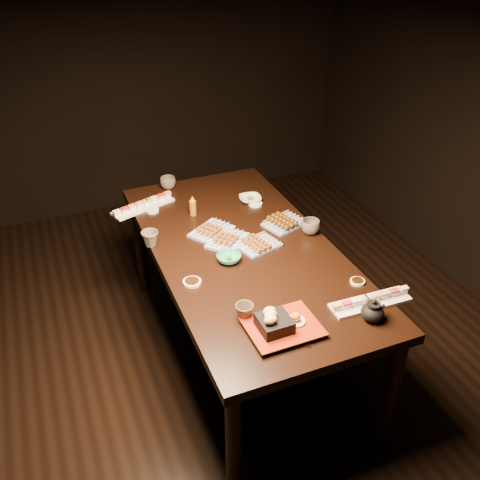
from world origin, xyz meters
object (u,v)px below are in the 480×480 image
at_px(sushi_platter_far, 143,204).
at_px(yakitori_plate_right, 259,242).
at_px(teacup_near_left, 244,312).
at_px(edamame_bowl_green, 229,258).
at_px(edamame_bowl_cream, 250,199).
at_px(tempura_tray, 283,320).
at_px(yakitori_plate_center, 227,237).
at_px(yakitori_plate_left, 211,228).
at_px(teapot, 373,310).
at_px(dining_table, 243,304).
at_px(sushi_platter_near, 371,299).
at_px(teacup_mid_right, 311,227).
at_px(condiment_bottle, 193,206).
at_px(teacup_far_left, 150,239).
at_px(teacup_far_right, 168,183).

bearing_deg(sushi_platter_far, yakitori_plate_right, 106.35).
bearing_deg(teacup_near_left, edamame_bowl_green, 77.52).
distance_m(edamame_bowl_cream, tempura_tray, 1.16).
bearing_deg(yakitori_plate_center, yakitori_plate_left, 69.65).
bearing_deg(teapot, sushi_platter_far, 107.49).
bearing_deg(dining_table, teacup_near_left, -124.10).
bearing_deg(yakitori_plate_left, sushi_platter_near, -94.80).
height_order(yakitori_plate_left, edamame_bowl_cream, yakitori_plate_left).
bearing_deg(sushi_platter_near, teacup_mid_right, 87.72).
bearing_deg(yakitori_plate_center, condiment_bottle, 60.86).
xyz_separation_m(dining_table, sushi_platter_far, (-0.38, 0.63, 0.40)).
xyz_separation_m(dining_table, teacup_mid_right, (0.39, 0.00, 0.41)).
distance_m(edamame_bowl_green, edamame_bowl_cream, 0.65).
xyz_separation_m(yakitori_plate_right, yakitori_plate_left, (-0.18, 0.22, 0.00)).
relative_size(tempura_tray, teacup_far_left, 3.40).
distance_m(tempura_tray, condiment_bottle, 1.09).
distance_m(yakitori_plate_right, teapot, 0.75).
bearing_deg(edamame_bowl_cream, yakitori_plate_right, -107.93).
distance_m(sushi_platter_near, yakitori_plate_left, 0.96).
bearing_deg(condiment_bottle, teapot, -69.76).
relative_size(teacup_near_left, condiment_bottle, 0.67).
xyz_separation_m(edamame_bowl_cream, condiment_bottle, (-0.37, -0.02, 0.04)).
distance_m(dining_table, teacup_mid_right, 0.57).
bearing_deg(teacup_far_left, dining_table, -25.09).
bearing_deg(yakitori_plate_right, edamame_bowl_cream, 56.45).
distance_m(yakitori_plate_center, teacup_near_left, 0.63).
bearing_deg(teacup_far_right, tempura_tray, -86.68).
distance_m(yakitori_plate_center, edamame_bowl_cream, 0.47).
relative_size(yakitori_plate_center, teacup_near_left, 2.78).
bearing_deg(dining_table, sushi_platter_near, -73.07).
xyz_separation_m(yakitori_plate_right, edamame_bowl_cream, (0.15, 0.48, -0.01)).
distance_m(yakitori_plate_center, condiment_bottle, 0.36).
relative_size(sushi_platter_far, condiment_bottle, 3.19).
distance_m(teacup_mid_right, teapot, 0.74).
xyz_separation_m(teacup_mid_right, teacup_far_left, (-0.84, 0.21, 0.00)).
bearing_deg(teapot, teacup_near_left, 148.41).
distance_m(yakitori_plate_center, teacup_far_right, 0.74).
height_order(tempura_tray, teacup_far_left, tempura_tray).
xyz_separation_m(sushi_platter_near, teacup_near_left, (-0.56, 0.12, 0.01)).
xyz_separation_m(sushi_platter_near, teapot, (-0.06, -0.09, 0.03)).
bearing_deg(teacup_far_left, yakitori_plate_right, -23.26).
relative_size(sushi_platter_near, yakitori_plate_center, 1.69).
bearing_deg(condiment_bottle, yakitori_plate_center, -77.18).
height_order(yakitori_plate_right, teacup_far_right, teacup_far_right).
height_order(yakitori_plate_left, teacup_mid_right, teacup_mid_right).
height_order(yakitori_plate_right, yakitori_plate_left, yakitori_plate_left).
distance_m(teacup_far_left, teapot, 1.19).
height_order(yakitori_plate_center, yakitori_plate_left, same).
bearing_deg(tempura_tray, yakitori_plate_left, 90.04).
bearing_deg(teacup_mid_right, yakitori_plate_left, 157.36).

